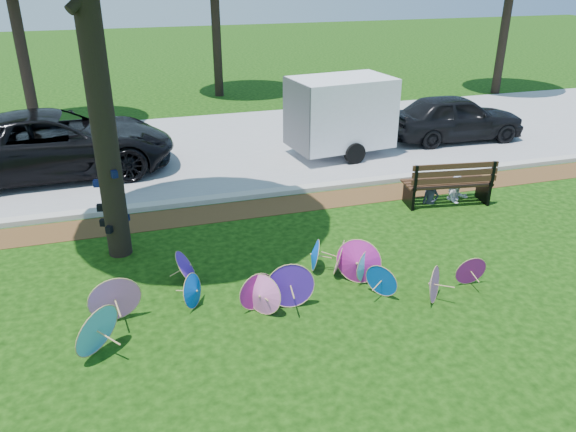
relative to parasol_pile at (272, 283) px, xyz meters
name	(u,v)px	position (x,y,z in m)	size (l,w,h in m)	color
ground	(295,322)	(0.18, -0.68, -0.36)	(90.00, 90.00, 0.00)	black
mulch_strip	(235,211)	(0.18, 3.82, -0.36)	(90.00, 1.00, 0.01)	#472D16
curb	(229,197)	(0.18, 4.52, -0.30)	(90.00, 0.30, 0.12)	#B7B5AD
street	(201,149)	(0.18, 8.67, -0.36)	(90.00, 8.00, 0.01)	gray
parasol_pile	(272,283)	(0.00, 0.00, 0.00)	(6.90, 2.42, 0.84)	pink
black_van	(55,144)	(-3.77, 7.60, 0.48)	(2.79, 6.04, 1.68)	black
dark_pickup	(455,117)	(7.97, 7.31, 0.36)	(1.70, 4.23, 1.44)	black
cargo_trailer	(341,112)	(3.96, 6.95, 0.91)	(2.76, 1.75, 2.53)	white
park_bench	(447,181)	(4.99, 2.89, 0.17)	(2.05, 0.78, 1.07)	black
person_left	(432,182)	(4.64, 2.94, 0.17)	(0.39, 0.25, 1.06)	#333746
person_right	(459,177)	(5.34, 2.94, 0.23)	(0.57, 0.45, 1.18)	silver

